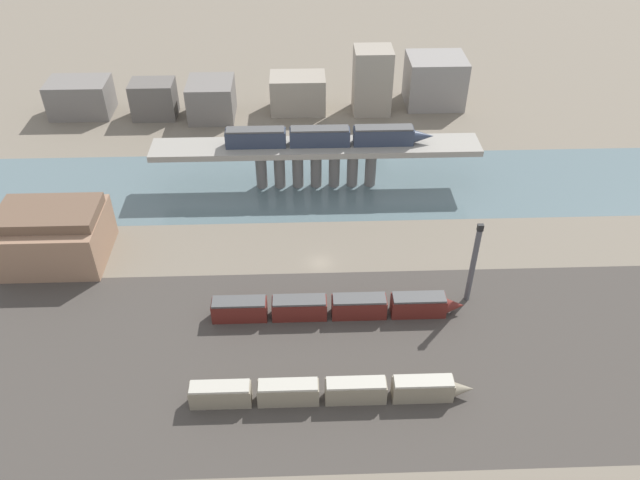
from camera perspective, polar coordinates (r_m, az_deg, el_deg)
name	(u,v)px	position (r m, az deg, el deg)	size (l,w,h in m)	color
ground_plane	(320,263)	(120.45, 0.03, -2.10)	(400.00, 400.00, 0.00)	#756B5B
railbed_yard	(325,357)	(103.23, 0.50, -10.69)	(280.00, 42.00, 0.01)	#423D38
river_water	(316,185)	(142.71, -0.36, 5.05)	(320.00, 28.59, 0.01)	slate
bridge	(316,154)	(138.50, -0.37, 7.85)	(71.86, 8.38, 10.45)	gray
train_on_bridge	(327,136)	(136.45, 0.64, 9.45)	(45.15, 3.18, 4.04)	#2D384C
train_yard_near	(329,391)	(96.39, 0.79, -13.67)	(42.88, 2.66, 3.92)	gray
train_yard_mid	(336,307)	(108.58, 1.47, -6.14)	(43.80, 3.14, 4.01)	#5B1E19
warehouse_building	(55,235)	(128.93, -23.09, 0.46)	(18.71, 15.44, 11.32)	#937056
signal_tower	(473,264)	(110.70, 13.83, -2.15)	(1.00, 0.98, 16.63)	#4C4C51
city_block_far_left	(81,97)	(183.90, -21.05, 12.07)	(16.05, 10.76, 9.34)	slate
city_block_left	(154,99)	(176.35, -14.94, 12.33)	(11.46, 8.19, 9.76)	#605B56
city_block_center	(212,99)	(172.94, -9.89, 12.56)	(11.98, 12.72, 9.90)	slate
city_block_right	(298,93)	(173.94, -2.04, 13.27)	(14.82, 9.58, 9.96)	gray
city_block_far_right	(372,81)	(172.53, 4.79, 14.32)	(10.04, 8.90, 17.51)	gray
city_block_tall	(435,81)	(180.07, 10.45, 14.14)	(15.65, 13.20, 13.29)	gray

